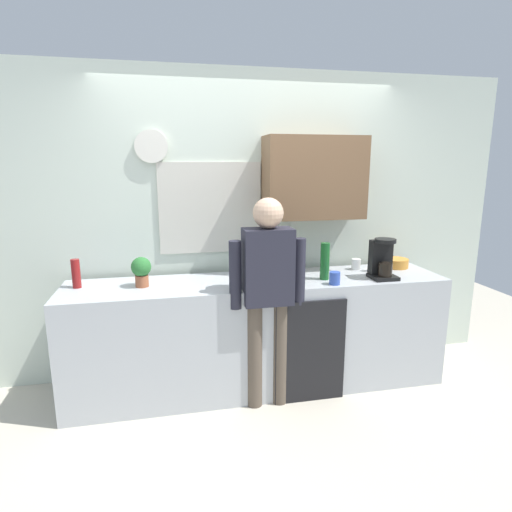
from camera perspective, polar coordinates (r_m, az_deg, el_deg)
ground_plane at (r=3.49m, az=1.49°, el=-19.26°), size 8.00×8.00×0.00m
kitchen_counter at (r=3.54m, az=0.40°, el=-10.43°), size 3.05×0.64×0.92m
dishwasher_panel at (r=3.35m, az=7.36°, el=-12.77°), size 0.56×0.02×0.82m
back_wall_assembly at (r=3.70m, az=-0.01°, el=5.04°), size 4.65×0.42×2.60m
coffee_maker at (r=3.57m, az=16.73°, el=-0.58°), size 0.20×0.20×0.33m
bottle_green_wine at (r=3.42m, az=9.30°, el=-0.70°), size 0.07×0.07×0.30m
bottle_amber_beer at (r=3.78m, az=16.48°, el=-0.35°), size 0.06×0.06×0.23m
bottle_red_vinegar at (r=3.44m, az=-23.19°, el=-2.20°), size 0.06×0.06×0.22m
bottle_clear_soda at (r=3.36m, az=0.45°, el=-0.95°), size 0.09×0.09×0.28m
cup_white_mug at (r=3.82m, az=13.38°, el=-1.09°), size 0.08×0.08×0.10m
cup_blue_mug at (r=3.32m, az=10.61°, el=-2.97°), size 0.08×0.08×0.10m
mixing_bowl at (r=4.00m, az=18.39°, el=-0.90°), size 0.22×0.22×0.08m
potted_plant at (r=3.30m, az=-15.26°, el=-1.81°), size 0.15×0.15×0.23m
person_at_sink at (r=3.10m, az=1.59°, el=-4.17°), size 0.57×0.22×1.60m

